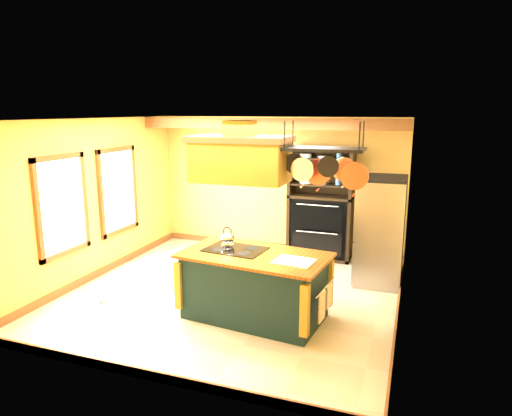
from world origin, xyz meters
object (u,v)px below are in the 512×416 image
Objects in this scene: pot_rack at (325,159)px; hutch at (321,215)px; kitchen_island at (255,285)px; range_hood at (240,157)px; refrigerator at (380,233)px.

pot_rack reaches higher than hutch.
hutch reaches higher than kitchen_island.
kitchen_island is 0.97× the size of hutch.
pot_rack is (1.11, 0.00, 0.01)m from range_hood.
range_hood is 0.61× the size of hutch.
kitchen_island is 1.77m from range_hood.
kitchen_island is at bearing 179.94° from pot_rack.
kitchen_island is 2.98m from hutch.
pot_rack reaches higher than refrigerator.
range_hood is at bearing -99.83° from hutch.
range_hood is 3.29m from hutch.
kitchen_island is 1.99m from pot_rack.
range_hood is (-0.20, -0.00, 1.76)m from kitchen_island.
hutch is (0.31, 2.94, 0.37)m from kitchen_island.
hutch is (-0.60, 2.94, -1.39)m from pot_rack.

